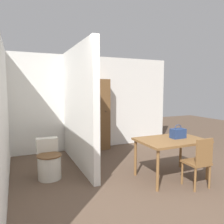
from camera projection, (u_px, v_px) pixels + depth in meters
The scene contains 9 objects.
ground_plane at pixel (168, 212), 2.92m from camera, with size 16.00×16.00×0.00m, color brown.
wall_back at pixel (88, 103), 5.96m from camera, with size 4.95×0.12×2.50m.
wall_left at pixel (1, 113), 3.53m from camera, with size 0.12×4.44×2.50m.
partition_wall at pixel (78, 107), 4.60m from camera, with size 0.12×2.34×2.50m.
dining_table at pixel (171, 143), 3.98m from camera, with size 1.20×0.82×0.72m.
wooden_chair at pixel (199, 161), 3.58m from camera, with size 0.37×0.37×0.85m.
toilet at pixel (49, 162), 4.02m from camera, with size 0.44×0.59×0.70m.
handbag at pixel (178, 133), 4.05m from camera, with size 0.27×0.16×0.25m.
wooden_cabinet at pixel (97, 115), 5.84m from camera, with size 0.61×0.38×1.88m.
Camera 1 is at (-1.81, -2.21, 1.64)m, focal length 35.00 mm.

